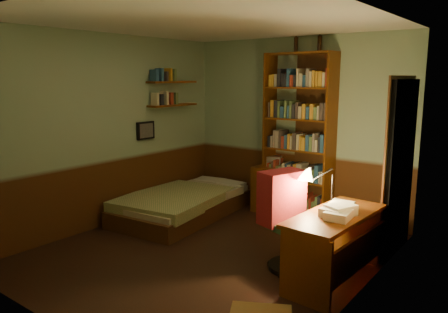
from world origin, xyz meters
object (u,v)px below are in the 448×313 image
Objects in this scene: mini_stereo at (272,161)px; desk at (334,247)px; bookshelf at (299,136)px; office_chair at (294,223)px; dresser at (279,191)px; desk_lamp at (333,176)px; bed at (183,195)px.

mini_stereo is 2.49m from desk.
bookshelf is 2.02m from office_chair.
dresser is 1.17× the size of desk_lamp.
bed is at bearing -149.08° from mini_stereo.
bookshelf reaches higher than office_chair.
office_chair is at bearing -53.92° from dresser.
desk_lamp is (1.63, -1.54, 0.26)m from mini_stereo.
bed is 1.62× the size of desk.
dresser is 2.85× the size of mini_stereo.
desk_lamp is at bearing 128.38° from desk.
mini_stereo is at bearing -179.89° from bookshelf.
dresser is 2.22m from desk.
desk is at bearing -39.95° from desk_lamp.
bed is at bearing -137.02° from bookshelf.
dresser is at bearing -156.14° from bookshelf.
desk reaches higher than bed.
bed is 1.89m from bookshelf.
desk_lamp is (-0.12, 0.17, 0.68)m from desk.
desk_lamp reaches higher than bed.
dresser reaches higher than bed.
desk_lamp is 0.63m from office_chair.
desk_lamp is (1.43, -1.41, 0.68)m from dresser.
bed is 2.30m from office_chair.
mini_stereo is at bearing 149.78° from dresser.
desk reaches higher than dresser.
bookshelf is 2.28m from desk.
mini_stereo is 0.62m from bookshelf.
bookshelf is at bearing -24.90° from mini_stereo.
bookshelf is 3.57× the size of desk_lamp.
office_chair reaches higher than mini_stereo.
mini_stereo is (-0.20, 0.12, 0.42)m from dresser.
desk_lamp reaches higher than desk.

